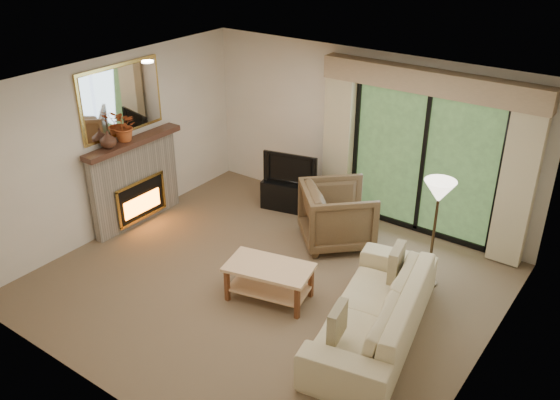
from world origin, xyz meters
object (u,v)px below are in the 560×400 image
Objects in this scene: sofa at (374,310)px; coffee_table at (269,282)px; armchair at (337,215)px; media_console at (292,195)px.

coffee_table is (-1.38, -0.12, -0.11)m from sofa.
sofa is (1.41, -1.55, -0.10)m from armchair.
media_console is at bearing -139.92° from sofa.
armchair is (1.15, -0.51, 0.22)m from media_console.
armchair is 0.93× the size of coffee_table.
media_console is at bearing 22.14° from armchair.
coffee_table reaches higher than media_console.
media_console is 0.94× the size of armchair.
sofa is at bearing -52.10° from media_console.
media_console is 1.28m from armchair.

